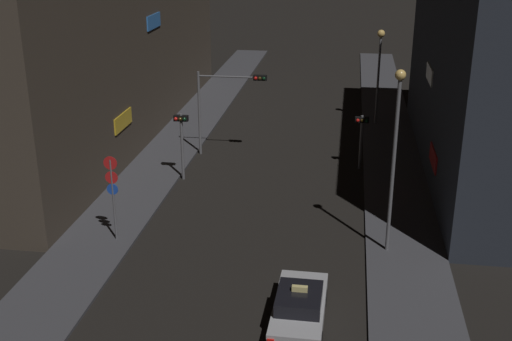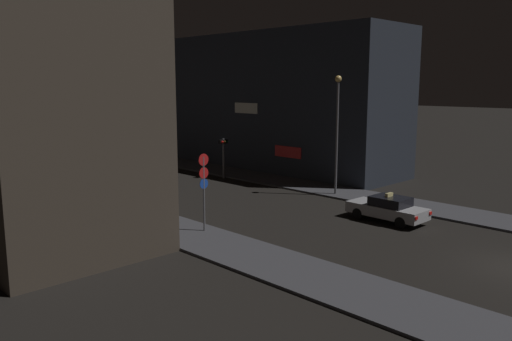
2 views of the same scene
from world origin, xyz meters
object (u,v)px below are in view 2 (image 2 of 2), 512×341
at_px(sign_pole_left, 204,184).
at_px(street_lamp_far_block, 168,114).
at_px(traffic_light_right_kerb, 224,149).
at_px(street_lamp_near_block, 337,120).
at_px(traffic_light_overhead, 124,138).
at_px(taxi, 388,208).
at_px(traffic_light_left_kerb, 138,162).

distance_m(sign_pole_left, street_lamp_far_block, 23.95).
bearing_deg(traffic_light_right_kerb, sign_pole_left, -134.61).
xyz_separation_m(street_lamp_near_block, street_lamp_far_block, (0.02, 19.76, -0.37)).
distance_m(traffic_light_overhead, traffic_light_right_kerb, 8.51).
bearing_deg(taxi, traffic_light_right_kerb, 82.33).
bearing_deg(traffic_light_right_kerb, traffic_light_left_kerb, -162.42).
bearing_deg(street_lamp_near_block, taxi, -118.88).
distance_m(taxi, traffic_light_left_kerb, 15.57).
bearing_deg(street_lamp_far_block, taxi, -97.47).
bearing_deg(sign_pole_left, traffic_light_left_kerb, 82.24).
relative_size(taxi, traffic_light_right_kerb, 1.37).
height_order(traffic_light_overhead, traffic_light_right_kerb, traffic_light_overhead).
bearing_deg(traffic_light_overhead, street_lamp_near_block, -51.06).
bearing_deg(sign_pole_left, traffic_light_overhead, 77.69).
xyz_separation_m(taxi, traffic_light_left_kerb, (-7.68, 13.40, 2.01)).
relative_size(taxi, street_lamp_far_block, 0.67).
height_order(taxi, traffic_light_left_kerb, traffic_light_left_kerb).
xyz_separation_m(traffic_light_overhead, traffic_light_left_kerb, (-1.62, -4.41, -1.06)).
bearing_deg(street_lamp_near_block, traffic_light_left_kerb, 146.68).
bearing_deg(traffic_light_right_kerb, taxi, -97.67).
relative_size(sign_pole_left, street_lamp_far_block, 0.60).
xyz_separation_m(traffic_light_right_kerb, street_lamp_far_block, (1.17, 9.35, 2.45)).
bearing_deg(taxi, street_lamp_near_block, 61.12).
bearing_deg(sign_pole_left, taxi, -31.50).
distance_m(traffic_light_left_kerb, street_lamp_far_block, 16.82).
height_order(taxi, traffic_light_right_kerb, traffic_light_right_kerb).
relative_size(traffic_light_right_kerb, street_lamp_near_block, 0.41).
height_order(traffic_light_left_kerb, traffic_light_right_kerb, traffic_light_left_kerb).
distance_m(traffic_light_overhead, sign_pole_left, 12.78).
distance_m(traffic_light_overhead, street_lamp_far_block, 12.48).
height_order(traffic_light_overhead, traffic_light_left_kerb, traffic_light_overhead).
xyz_separation_m(sign_pole_left, street_lamp_far_block, (12.17, 20.50, 2.24)).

